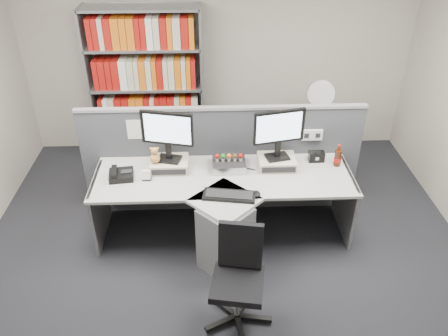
{
  "coord_description": "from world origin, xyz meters",
  "views": [
    {
      "loc": [
        -0.14,
        -2.97,
        3.24
      ],
      "look_at": [
        0.0,
        0.65,
        0.92
      ],
      "focal_mm": 36.46,
      "sensor_mm": 36.0,
      "label": 1
    }
  ],
  "objects_px": {
    "monitor_left": "(167,132)",
    "desk_phone": "(121,175)",
    "desktop_pc": "(229,164)",
    "desk_calendar": "(146,176)",
    "speaker": "(316,156)",
    "filing_cabinet": "(314,147)",
    "desk": "(224,210)",
    "mouse": "(257,194)",
    "keyboard": "(229,195)",
    "desk_fan": "(320,96)",
    "monitor_right": "(279,130)",
    "shelving_unit": "(148,89)",
    "office_chair": "(239,274)",
    "cola_bottle": "(338,158)"
  },
  "relations": [
    {
      "from": "desk_phone",
      "to": "office_chair",
      "type": "distance_m",
      "value": 1.59
    },
    {
      "from": "monitor_right",
      "to": "speaker",
      "type": "xyz_separation_m",
      "value": [
        0.43,
        0.09,
        -0.36
      ]
    },
    {
      "from": "monitor_right",
      "to": "desktop_pc",
      "type": "bearing_deg",
      "value": -178.88
    },
    {
      "from": "shelving_unit",
      "to": "filing_cabinet",
      "type": "bearing_deg",
      "value": -12.07
    },
    {
      "from": "speaker",
      "to": "keyboard",
      "type": "bearing_deg",
      "value": -147.41
    },
    {
      "from": "desk_fan",
      "to": "desk_calendar",
      "type": "bearing_deg",
      "value": -148.18
    },
    {
      "from": "monitor_right",
      "to": "desktop_pc",
      "type": "height_order",
      "value": "monitor_right"
    },
    {
      "from": "desktop_pc",
      "to": "desk_calendar",
      "type": "bearing_deg",
      "value": -166.99
    },
    {
      "from": "desk",
      "to": "monitor_left",
      "type": "height_order",
      "value": "monitor_left"
    },
    {
      "from": "shelving_unit",
      "to": "monitor_left",
      "type": "bearing_deg",
      "value": -76.33
    },
    {
      "from": "desk_phone",
      "to": "speaker",
      "type": "bearing_deg",
      "value": 7.01
    },
    {
      "from": "monitor_right",
      "to": "office_chair",
      "type": "bearing_deg",
      "value": -110.42
    },
    {
      "from": "cola_bottle",
      "to": "shelving_unit",
      "type": "bearing_deg",
      "value": 144.71
    },
    {
      "from": "desk",
      "to": "desk_phone",
      "type": "bearing_deg",
      "value": 167.61
    },
    {
      "from": "filing_cabinet",
      "to": "cola_bottle",
      "type": "bearing_deg",
      "value": -91.03
    },
    {
      "from": "desk_fan",
      "to": "desk",
      "type": "bearing_deg",
      "value": -130.61
    },
    {
      "from": "mouse",
      "to": "monitor_left",
      "type": "bearing_deg",
      "value": 148.91
    },
    {
      "from": "desk_fan",
      "to": "shelving_unit",
      "type": "bearing_deg",
      "value": 167.93
    },
    {
      "from": "mouse",
      "to": "desk_fan",
      "type": "relative_size",
      "value": 0.19
    },
    {
      "from": "desktop_pc",
      "to": "desk_calendar",
      "type": "height_order",
      "value": "desk_calendar"
    },
    {
      "from": "filing_cabinet",
      "to": "desk_fan",
      "type": "distance_m",
      "value": 0.69
    },
    {
      "from": "desk_calendar",
      "to": "speaker",
      "type": "relative_size",
      "value": 0.66
    },
    {
      "from": "speaker",
      "to": "cola_bottle",
      "type": "relative_size",
      "value": 0.68
    },
    {
      "from": "monitor_right",
      "to": "desk_phone",
      "type": "xyz_separation_m",
      "value": [
        -1.57,
        -0.16,
        -0.38
      ]
    },
    {
      "from": "desk",
      "to": "monitor_right",
      "type": "height_order",
      "value": "monitor_right"
    },
    {
      "from": "desk_calendar",
      "to": "filing_cabinet",
      "type": "xyz_separation_m",
      "value": [
        1.96,
        1.22,
        -0.42
      ]
    },
    {
      "from": "desk_calendar",
      "to": "mouse",
      "type": "bearing_deg",
      "value": -16.32
    },
    {
      "from": "monitor_left",
      "to": "desk_fan",
      "type": "xyz_separation_m",
      "value": [
        1.74,
        1.02,
        -0.1
      ]
    },
    {
      "from": "monitor_right",
      "to": "desk_calendar",
      "type": "bearing_deg",
      "value": -171.38
    },
    {
      "from": "monitor_left",
      "to": "desk_phone",
      "type": "xyz_separation_m",
      "value": [
        -0.47,
        -0.16,
        -0.38
      ]
    },
    {
      "from": "filing_cabinet",
      "to": "mouse",
      "type": "bearing_deg",
      "value": -120.53
    },
    {
      "from": "speaker",
      "to": "desk_calendar",
      "type": "bearing_deg",
      "value": -170.7
    },
    {
      "from": "mouse",
      "to": "office_chair",
      "type": "distance_m",
      "value": 0.83
    },
    {
      "from": "keyboard",
      "to": "office_chair",
      "type": "bearing_deg",
      "value": -86.62
    },
    {
      "from": "shelving_unit",
      "to": "office_chair",
      "type": "bearing_deg",
      "value": -70.16
    },
    {
      "from": "desk_calendar",
      "to": "speaker",
      "type": "height_order",
      "value": "speaker"
    },
    {
      "from": "keyboard",
      "to": "desk_phone",
      "type": "relative_size",
      "value": 1.96
    },
    {
      "from": "desk_calendar",
      "to": "desk_phone",
      "type": "bearing_deg",
      "value": 171.42
    },
    {
      "from": "keyboard",
      "to": "desk_fan",
      "type": "distance_m",
      "value": 1.95
    },
    {
      "from": "monitor_right",
      "to": "shelving_unit",
      "type": "relative_size",
      "value": 0.26
    },
    {
      "from": "monitor_left",
      "to": "desktop_pc",
      "type": "bearing_deg",
      "value": -0.92
    },
    {
      "from": "desk_calendar",
      "to": "cola_bottle",
      "type": "bearing_deg",
      "value": 5.62
    },
    {
      "from": "desktop_pc",
      "to": "filing_cabinet",
      "type": "bearing_deg",
      "value": 42.03
    },
    {
      "from": "keyboard",
      "to": "shelving_unit",
      "type": "bearing_deg",
      "value": 115.4
    },
    {
      "from": "desktop_pc",
      "to": "mouse",
      "type": "relative_size",
      "value": 3.16
    },
    {
      "from": "desk",
      "to": "keyboard",
      "type": "xyz_separation_m",
      "value": [
        0.04,
        -0.13,
        0.28
      ]
    },
    {
      "from": "desk",
      "to": "mouse",
      "type": "relative_size",
      "value": 24.51
    },
    {
      "from": "monitor_left",
      "to": "office_chair",
      "type": "height_order",
      "value": "monitor_left"
    },
    {
      "from": "filing_cabinet",
      "to": "speaker",
      "type": "bearing_deg",
      "value": -103.04
    },
    {
      "from": "monitor_left",
      "to": "desk_fan",
      "type": "relative_size",
      "value": 0.98
    }
  ]
}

